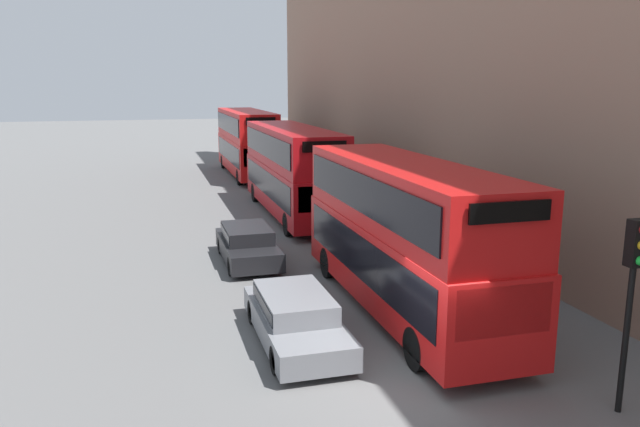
% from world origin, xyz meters
% --- Properties ---
extents(ground_plane, '(200.00, 200.00, 0.00)m').
position_xyz_m(ground_plane, '(0.00, 0.00, 0.00)').
color(ground_plane, '#5B5B5B').
extents(bus_leading, '(2.59, 10.24, 4.23)m').
position_xyz_m(bus_leading, '(1.60, 4.25, 2.34)').
color(bus_leading, red).
rests_on(bus_leading, ground).
extents(bus_second_in_queue, '(2.59, 11.20, 4.24)m').
position_xyz_m(bus_second_in_queue, '(1.60, 17.69, 2.34)').
color(bus_second_in_queue, '#A80F14').
rests_on(bus_second_in_queue, ground).
extents(bus_third_in_queue, '(2.59, 11.24, 4.43)m').
position_xyz_m(bus_third_in_queue, '(1.60, 31.42, 2.44)').
color(bus_third_in_queue, red).
rests_on(bus_third_in_queue, ground).
extents(car_dark_sedan, '(1.83, 4.79, 1.26)m').
position_xyz_m(car_dark_sedan, '(-1.80, 2.98, 0.68)').
color(car_dark_sedan, slate).
rests_on(car_dark_sedan, ground).
extents(car_hatchback, '(1.79, 4.44, 1.29)m').
position_xyz_m(car_hatchback, '(-1.80, 10.29, 0.69)').
color(car_hatchback, black).
rests_on(car_hatchback, ground).
extents(traffic_light, '(0.30, 0.36, 3.87)m').
position_xyz_m(traffic_light, '(3.53, -2.05, 2.79)').
color(traffic_light, black).
rests_on(traffic_light, ground).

